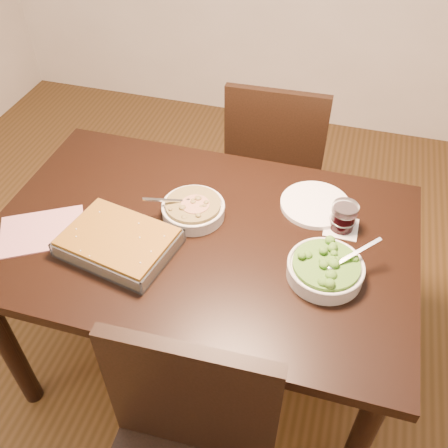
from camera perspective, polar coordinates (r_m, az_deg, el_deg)
name	(u,v)px	position (r m, az deg, el deg)	size (l,w,h in m)	color
ground	(207,355)	(2.24, -2.01, -14.73)	(4.00, 4.00, 0.00)	#422C12
table	(202,252)	(1.72, -2.54, -3.27)	(1.40, 0.90, 0.75)	black
magazine_a	(42,231)	(1.76, -20.04, -0.76)	(0.27, 0.20, 0.01)	#B2324D
coaster	(341,227)	(1.71, 13.24, -0.38)	(0.11, 0.11, 0.00)	white
stew_bowl	(193,209)	(1.69, -3.54, 1.75)	(0.22, 0.22, 0.08)	silver
broccoli_bowl	(325,269)	(1.53, 11.51, -5.03)	(0.23, 0.23, 0.09)	silver
baking_dish	(119,242)	(1.61, -11.96, -2.05)	(0.39, 0.31, 0.06)	silver
wine_tumbler	(344,216)	(1.68, 13.52, 0.89)	(0.09, 0.09, 0.10)	black
dinner_plate	(315,205)	(1.77, 10.37, 2.20)	(0.24, 0.24, 0.02)	white
chair_far	(276,158)	(2.38, 5.95, 7.57)	(0.45, 0.45, 0.93)	black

